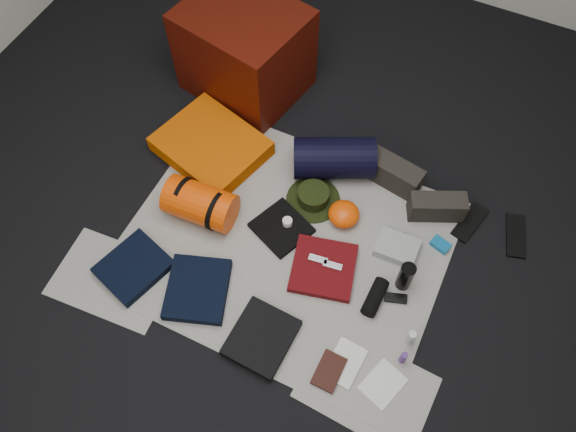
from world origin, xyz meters
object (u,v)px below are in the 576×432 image
at_px(red_cabinet, 245,51).
at_px(compact_camera, 407,245).
at_px(sleeping_pad, 211,146).
at_px(navy_duffel, 334,158).
at_px(water_bottle, 406,276).
at_px(paperback_book, 329,371).
at_px(stuff_sack, 200,204).

distance_m(red_cabinet, compact_camera, 1.44).
distance_m(sleeping_pad, navy_duffel, 0.70).
relative_size(water_bottle, compact_camera, 1.67).
bearing_deg(paperback_book, compact_camera, 83.09).
distance_m(stuff_sack, water_bottle, 1.10).
bearing_deg(navy_duffel, paperback_book, -93.40).
bearing_deg(compact_camera, navy_duffel, 174.16).
relative_size(red_cabinet, sleeping_pad, 1.16).
relative_size(red_cabinet, navy_duffel, 1.49).
height_order(navy_duffel, water_bottle, navy_duffel).
bearing_deg(navy_duffel, sleeping_pad, 169.17).
distance_m(red_cabinet, sleeping_pad, 0.59).
height_order(sleeping_pad, paperback_book, sleeping_pad).
distance_m(water_bottle, paperback_book, 0.59).
xyz_separation_m(sleeping_pad, navy_duffel, (0.67, 0.18, 0.06)).
relative_size(stuff_sack, compact_camera, 3.25).
xyz_separation_m(red_cabinet, paperback_book, (1.16, -1.41, -0.25)).
height_order(stuff_sack, paperback_book, stuff_sack).
xyz_separation_m(compact_camera, paperback_book, (-0.11, -0.76, -0.01)).
distance_m(stuff_sack, navy_duffel, 0.76).
bearing_deg(paperback_book, navy_duffel, 113.50).
relative_size(sleeping_pad, paperback_book, 3.22).
xyz_separation_m(red_cabinet, sleeping_pad, (0.06, -0.55, -0.21)).
bearing_deg(stuff_sack, compact_camera, 15.03).
bearing_deg(compact_camera, red_cabinet, 174.54).
bearing_deg(stuff_sack, water_bottle, 4.00).
xyz_separation_m(sleeping_pad, paperback_book, (1.10, -0.86, -0.04)).
bearing_deg(paperback_book, water_bottle, 75.44).
xyz_separation_m(stuff_sack, navy_duffel, (0.51, 0.56, 0.01)).
relative_size(red_cabinet, compact_camera, 5.82).
relative_size(red_cabinet, water_bottle, 3.49).
xyz_separation_m(stuff_sack, compact_camera, (1.05, 0.28, -0.08)).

